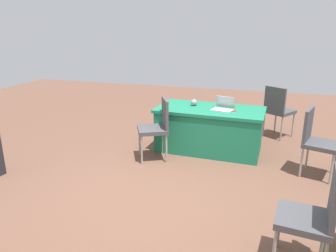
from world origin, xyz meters
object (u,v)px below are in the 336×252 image
scissors_red (232,111)px  laptop_silver (223,107)px  yarn_ball (194,102)px  chair_near_front (314,214)px  chair_tucked_right (278,108)px  chair_by_pillar (316,139)px  table_foreground (209,129)px  chair_tucked_left (157,125)px

scissors_red → laptop_silver: bearing=-64.4°
laptop_silver → yarn_ball: laptop_silver is taller
laptop_silver → scissors_red: laptop_silver is taller
chair_near_front → chair_tucked_right: chair_tucked_right is taller
chair_tucked_right → chair_by_pillar: bearing=-37.9°
table_foreground → chair_tucked_left: bearing=40.1°
chair_tucked_right → table_foreground: bearing=-102.8°
chair_near_front → chair_by_pillar: (-0.26, -2.00, -0.00)m
chair_by_pillar → scissors_red: chair_by_pillar is taller
laptop_silver → scissors_red: size_ratio=2.07×
chair_tucked_left → table_foreground: bearing=-76.6°
chair_tucked_left → laptop_silver: 1.11m
chair_near_front → yarn_ball: (1.60, -2.61, 0.24)m
yarn_ball → scissors_red: yarn_ball is taller
yarn_ball → chair_tucked_left: bearing=59.0°
table_foreground → chair_near_front: 2.84m
chair_tucked_right → laptop_silver: bearing=-95.7°
yarn_ball → chair_tucked_right: bearing=-147.0°
chair_tucked_right → scissors_red: size_ratio=5.38×
yarn_ball → scissors_red: size_ratio=0.61×
table_foreground → yarn_ball: bearing=-18.3°
chair_by_pillar → laptop_silver: bearing=-91.9°
chair_near_front → yarn_ball: 3.07m
table_foreground → scissors_red: (-0.36, 0.11, 0.36)m
chair_tucked_left → chair_by_pillar: chair_tucked_left is taller
table_foreground → yarn_ball: yarn_ball is taller
chair_near_front → chair_by_pillar: chair_near_front is taller
chair_near_front → chair_tucked_left: chair_tucked_left is taller
chair_tucked_left → chair_tucked_right: size_ratio=0.99×
chair_by_pillar → scissors_red: bearing=-91.2°
table_foreground → chair_near_front: size_ratio=1.88×
laptop_silver → yarn_ball: 0.53m
table_foreground → laptop_silver: laptop_silver is taller
chair_near_front → chair_by_pillar: size_ratio=1.00×
chair_tucked_left → laptop_silver: bearing=-85.2°
table_foreground → scissors_red: scissors_red is taller
chair_tucked_left → chair_tucked_right: (-1.81, -1.61, 0.01)m
chair_tucked_left → chair_near_front: bearing=-159.9°
laptop_silver → yarn_ball: (0.51, -0.13, 0.02)m
chair_tucked_right → chair_by_pillar: 1.59m
table_foreground → scissors_red: size_ratio=9.86×
chair_by_pillar → chair_tucked_right: bearing=-145.1°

